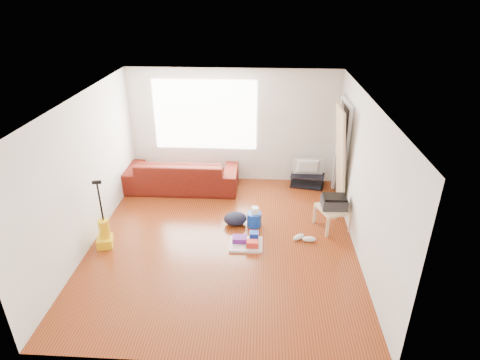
# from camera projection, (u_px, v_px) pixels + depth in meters

# --- Properties ---
(room) EXTENTS (4.51, 5.01, 2.51)m
(room) POSITION_uv_depth(u_px,v_px,m) (227.00, 173.00, 6.57)
(room) COLOR #5C200B
(room) RESTS_ON ground
(sofa) EXTENTS (2.39, 0.93, 0.70)m
(sofa) POSITION_uv_depth(u_px,v_px,m) (183.00, 188.00, 8.79)
(sofa) COLOR #440E05
(sofa) RESTS_ON ground
(tv_stand) EXTENTS (0.78, 0.54, 0.27)m
(tv_stand) POSITION_uv_depth(u_px,v_px,m) (307.00, 180.00, 8.83)
(tv_stand) COLOR black
(tv_stand) RESTS_ON ground
(tv) EXTENTS (0.66, 0.09, 0.38)m
(tv) POSITION_uv_depth(u_px,v_px,m) (308.00, 167.00, 8.69)
(tv) COLOR black
(tv) RESTS_ON tv_stand
(side_table) EXTENTS (0.67, 0.67, 0.42)m
(side_table) POSITION_uv_depth(u_px,v_px,m) (333.00, 211.00, 7.23)
(side_table) COLOR tan
(side_table) RESTS_ON ground
(printer) EXTENTS (0.45, 0.35, 0.23)m
(printer) POSITION_uv_depth(u_px,v_px,m) (334.00, 202.00, 7.15)
(printer) COLOR black
(printer) RESTS_ON side_table
(bucket) EXTENTS (0.33, 0.33, 0.27)m
(bucket) POSITION_uv_depth(u_px,v_px,m) (254.00, 225.00, 7.44)
(bucket) COLOR #0D39A2
(bucket) RESTS_ON ground
(toilet_paper) EXTENTS (0.13, 0.13, 0.12)m
(toilet_paper) POSITION_uv_depth(u_px,v_px,m) (255.00, 217.00, 7.36)
(toilet_paper) COLOR white
(toilet_paper) RESTS_ON bucket
(cleaning_tray) EXTENTS (0.56, 0.45, 0.20)m
(cleaning_tray) POSITION_uv_depth(u_px,v_px,m) (247.00, 242.00, 6.86)
(cleaning_tray) COLOR silver
(cleaning_tray) RESTS_ON ground
(backpack) EXTENTS (0.49, 0.42, 0.24)m
(backpack) POSITION_uv_depth(u_px,v_px,m) (235.00, 224.00, 7.48)
(backpack) COLOR black
(backpack) RESTS_ON ground
(sneakers) EXTENTS (0.43, 0.23, 0.10)m
(sneakers) POSITION_uv_depth(u_px,v_px,m) (304.00, 238.00, 6.99)
(sneakers) COLOR silver
(sneakers) RESTS_ON ground
(vacuum) EXTENTS (0.31, 0.34, 1.21)m
(vacuum) POSITION_uv_depth(u_px,v_px,m) (105.00, 234.00, 6.80)
(vacuum) COLOR #E3AC0C
(vacuum) RESTS_ON ground
(door_panel) EXTENTS (0.26, 0.82, 2.05)m
(door_panel) POSITION_uv_depth(u_px,v_px,m) (335.00, 207.00, 8.07)
(door_panel) COLOR tan
(door_panel) RESTS_ON ground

